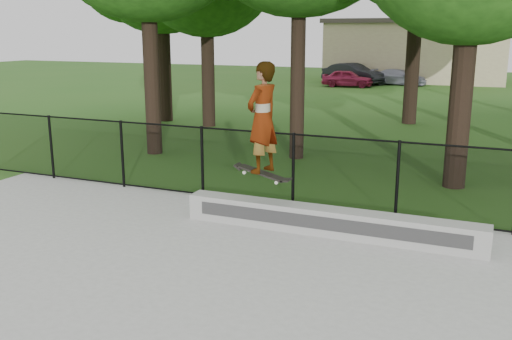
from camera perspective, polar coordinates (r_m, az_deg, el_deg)
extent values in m
cube|color=#979792|center=(9.86, 7.26, -5.12)|extent=(5.19, 0.40, 0.46)
imported|color=#9D1C41|center=(37.02, 9.13, 9.04)|extent=(3.23, 1.47, 1.08)
imported|color=black|center=(39.06, 9.63, 9.47)|extent=(4.06, 2.78, 1.38)
imported|color=gray|center=(39.01, 14.10, 9.00)|extent=(3.33, 1.59, 1.03)
cube|color=black|center=(9.91, 0.64, -0.31)|extent=(0.82, 0.23, 0.22)
imported|color=#A9CDDE|center=(9.72, 0.66, 5.24)|extent=(0.64, 0.80, 1.90)
cylinder|color=black|center=(14.20, -19.79, 2.18)|extent=(0.06, 0.06, 1.50)
cylinder|color=black|center=(12.95, -13.23, 1.57)|extent=(0.06, 0.06, 1.50)
cylinder|color=black|center=(11.90, -5.39, 0.82)|extent=(0.06, 0.06, 1.50)
cylinder|color=black|center=(11.11, 3.74, -0.07)|extent=(0.06, 0.06, 1.50)
cylinder|color=black|center=(10.65, 13.95, -1.06)|extent=(0.06, 0.06, 1.50)
cylinder|color=black|center=(10.97, 3.80, 3.59)|extent=(16.00, 0.04, 0.04)
cylinder|color=black|center=(11.30, 3.68, -3.52)|extent=(16.00, 0.04, 0.04)
cube|color=black|center=(11.11, 3.74, -0.07)|extent=(16.00, 0.01, 1.50)
cylinder|color=black|center=(16.52, -10.44, 10.23)|extent=(0.44, 0.44, 5.02)
cylinder|color=black|center=(15.66, 4.21, 10.51)|extent=(0.44, 0.44, 5.17)
cylinder|color=black|center=(13.39, 19.85, 7.32)|extent=(0.44, 0.44, 4.30)
cylinder|color=black|center=(22.77, -9.19, 10.59)|extent=(0.44, 0.44, 4.56)
cylinder|color=black|center=(22.52, 15.47, 11.57)|extent=(0.44, 0.44, 5.59)
cylinder|color=black|center=(21.22, -4.83, 10.30)|extent=(0.44, 0.44, 4.41)
cube|color=#C1B488|center=(42.69, 15.73, 11.27)|extent=(12.00, 6.00, 4.00)
cube|color=#3F3833|center=(42.67, 15.92, 14.15)|extent=(12.40, 6.40, 0.30)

